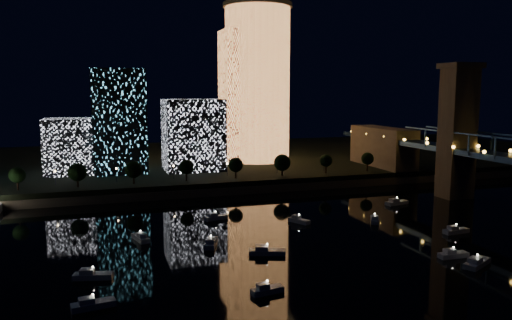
# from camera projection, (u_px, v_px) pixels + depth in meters

# --- Properties ---
(ground) EXTENTS (520.00, 520.00, 0.00)m
(ground) POSITION_uv_depth(u_px,v_px,m) (373.00, 255.00, 121.59)
(ground) COLOR black
(ground) RESTS_ON ground
(far_bank) EXTENTS (420.00, 160.00, 5.00)m
(far_bank) POSITION_uv_depth(u_px,v_px,m) (218.00, 160.00, 272.04)
(far_bank) COLOR black
(far_bank) RESTS_ON ground
(seawall) EXTENTS (420.00, 6.00, 3.00)m
(seawall) POSITION_uv_depth(u_px,v_px,m) (264.00, 188.00, 198.66)
(seawall) COLOR #6B5E4C
(seawall) RESTS_ON ground
(tower_cylindrical) EXTENTS (34.00, 34.00, 77.39)m
(tower_cylindrical) POSITION_uv_depth(u_px,v_px,m) (257.00, 83.00, 248.84)
(tower_cylindrical) COLOR #FC9B50
(tower_cylindrical) RESTS_ON far_bank
(tower_rectangular) EXTENTS (20.26, 20.26, 64.45)m
(tower_rectangular) POSITION_uv_depth(u_px,v_px,m) (243.00, 96.00, 247.36)
(tower_rectangular) COLOR #FC9B50
(tower_rectangular) RESTS_ON far_bank
(midrise_blocks) EXTENTS (115.73, 34.25, 44.15)m
(midrise_blocks) POSITION_uv_depth(u_px,v_px,m) (108.00, 132.00, 213.51)
(midrise_blocks) COLOR white
(midrise_blocks) RESTS_ON far_bank
(motorboats) EXTENTS (111.27, 65.54, 2.78)m
(motorboats) POSITION_uv_depth(u_px,v_px,m) (300.00, 241.00, 130.37)
(motorboats) COLOR silver
(motorboats) RESTS_ON ground
(esplanade_trees) EXTENTS (165.94, 6.99, 9.00)m
(esplanade_trees) POSITION_uv_depth(u_px,v_px,m) (175.00, 168.00, 192.58)
(esplanade_trees) COLOR black
(esplanade_trees) RESTS_ON far_bank
(street_lamps) EXTENTS (132.70, 0.70, 5.65)m
(street_lamps) POSITION_uv_depth(u_px,v_px,m) (174.00, 169.00, 198.56)
(street_lamps) COLOR black
(street_lamps) RESTS_ON far_bank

